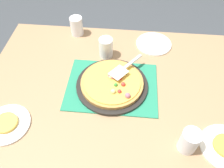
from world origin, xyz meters
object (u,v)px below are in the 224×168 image
object	(u,v)px
pizza_pan	(112,85)
cup_far	(106,48)
cup_near	(189,141)
pizza_server	(125,68)
pizza	(112,83)
plate_near_left	(7,124)
cup_corner	(77,26)
served_slice_left	(6,123)
plate_side	(154,44)

from	to	relation	value
pizza_pan	cup_far	world-z (taller)	cup_far
cup_near	pizza_server	distance (m)	0.49
pizza	plate_near_left	world-z (taller)	pizza
cup_far	pizza_server	bearing A→B (deg)	126.09
pizza	cup_corner	distance (m)	0.51
served_slice_left	cup_corner	size ratio (longest dim) A/B	0.92
served_slice_left	pizza_server	bearing A→B (deg)	-146.16
pizza_pan	plate_side	xyz separation A→B (m)	(-0.23, -0.37, -0.01)
pizza	plate_side	bearing A→B (deg)	-121.87
cup_far	pizza_server	world-z (taller)	cup_far
plate_side	cup_near	world-z (taller)	cup_near
pizza	cup_corner	world-z (taller)	cup_corner
cup_far	cup_corner	bearing A→B (deg)	-42.01
plate_near_left	cup_corner	distance (m)	0.74
plate_near_left	cup_near	size ratio (longest dim) A/B	1.83
pizza	cup_corner	size ratio (longest dim) A/B	2.75
pizza	plate_near_left	size ratio (longest dim) A/B	1.50
pizza_pan	served_slice_left	xyz separation A→B (m)	(0.47, 0.28, 0.01)
cup_far	pizza	bearing A→B (deg)	103.90
pizza_pan	pizza	distance (m)	0.02
pizza_pan	pizza_server	bearing A→B (deg)	-128.24
cup_near	cup_far	xyz separation A→B (m)	(0.41, -0.55, 0.00)
pizza_pan	pizza	xyz separation A→B (m)	(-0.00, 0.00, 0.02)
pizza_pan	plate_side	bearing A→B (deg)	-122.13
plate_near_left	cup_far	world-z (taller)	cup_far
pizza	cup_corner	xyz separation A→B (m)	(0.27, -0.43, 0.03)
plate_near_left	cup_far	size ratio (longest dim) A/B	1.83
cup_far	plate_side	bearing A→B (deg)	-156.25
pizza_pan	plate_near_left	distance (m)	0.55
pizza_pan	plate_near_left	xyz separation A→B (m)	(0.47, 0.28, -0.01)
pizza	plate_near_left	distance (m)	0.55
pizza	plate_side	world-z (taller)	pizza
pizza	served_slice_left	distance (m)	0.55
plate_near_left	pizza_server	size ratio (longest dim) A/B	1.06
cup_far	cup_corner	size ratio (longest dim) A/B	1.00
pizza_server	plate_near_left	bearing A→B (deg)	33.84
cup_near	pizza_pan	bearing A→B (deg)	-41.39
plate_near_left	pizza_server	world-z (taller)	pizza_server
plate_side	served_slice_left	xyz separation A→B (m)	(0.70, 0.64, 0.01)
pizza_pan	cup_far	xyz separation A→B (m)	(0.06, -0.24, 0.05)
cup_far	pizza_server	size ratio (longest dim) A/B	0.58
plate_near_left	pizza_server	distance (m)	0.64
pizza_pan	plate_side	distance (m)	0.43
served_slice_left	cup_far	size ratio (longest dim) A/B	0.92
plate_side	served_slice_left	distance (m)	0.95
plate_near_left	served_slice_left	world-z (taller)	served_slice_left
cup_far	pizza_server	xyz separation A→B (m)	(-0.12, 0.16, 0.01)
plate_side	cup_near	bearing A→B (deg)	100.37
cup_near	served_slice_left	bearing A→B (deg)	-2.34
plate_near_left	cup_near	bearing A→B (deg)	177.66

